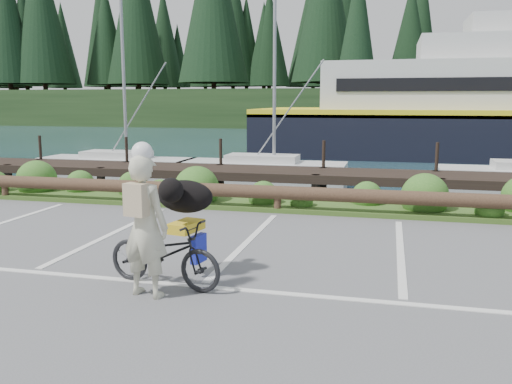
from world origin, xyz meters
TOP-DOWN VIEW (x-y plane):
  - ground at (0.00, 0.00)m, footprint 72.00×72.00m
  - harbor_backdrop at (0.39, 78.47)m, footprint 170.00×160.00m
  - vegetation_strip at (0.00, 5.30)m, footprint 34.00×1.60m
  - log_rail at (0.00, 4.60)m, footprint 32.00×0.30m
  - bicycle at (-0.49, -0.48)m, footprint 1.79×0.91m
  - cyclist at (-0.57, -0.87)m, footprint 0.73×0.55m
  - dog at (-0.39, 0.06)m, footprint 0.54×0.86m

SIDE VIEW (x-z plane):
  - harbor_backdrop at x=0.39m, z-range -15.00..15.00m
  - ground at x=0.00m, z-range 0.00..0.00m
  - log_rail at x=0.00m, z-range -0.30..0.30m
  - vegetation_strip at x=0.00m, z-range 0.00..0.10m
  - bicycle at x=-0.49m, z-range 0.00..0.90m
  - cyclist at x=-0.57m, z-range 0.00..1.81m
  - dog at x=-0.39m, z-range 0.90..1.36m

